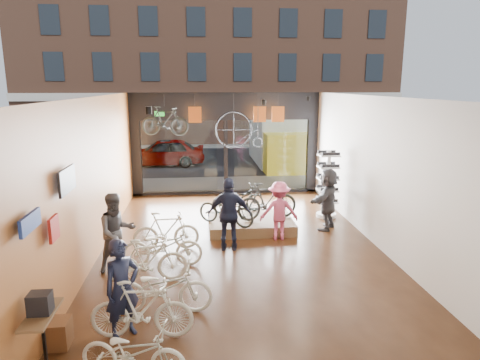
{
  "coord_description": "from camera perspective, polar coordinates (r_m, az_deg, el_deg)",
  "views": [
    {
      "loc": [
        -1.03,
        -9.94,
        4.07
      ],
      "look_at": [
        0.09,
        1.4,
        1.53
      ],
      "focal_mm": 32.0,
      "sensor_mm": 36.0,
      "label": 1
    }
  ],
  "objects": [
    {
      "name": "ground_plane",
      "position": [
        10.8,
        0.27,
        -9.68
      ],
      "size": [
        7.0,
        12.0,
        0.04
      ],
      "primitive_type": "cube",
      "color": "black",
      "rests_on": "ground"
    },
    {
      "name": "ceiling",
      "position": [
        10.0,
        0.29,
        11.13
      ],
      "size": [
        7.0,
        12.0,
        0.04
      ],
      "primitive_type": "cube",
      "color": "black",
      "rests_on": "ground"
    },
    {
      "name": "wall_left",
      "position": [
        10.48,
        -19.24,
        -0.1
      ],
      "size": [
        0.04,
        12.0,
        3.8
      ],
      "primitive_type": "cube",
      "color": "#AD6131",
      "rests_on": "ground"
    },
    {
      "name": "wall_right",
      "position": [
        11.15,
        18.58,
        0.68
      ],
      "size": [
        0.04,
        12.0,
        3.8
      ],
      "primitive_type": "cube",
      "color": "beige",
      "rests_on": "ground"
    },
    {
      "name": "wall_back",
      "position": [
        4.6,
        8.33,
        -15.74
      ],
      "size": [
        7.0,
        0.04,
        3.8
      ],
      "primitive_type": "cube",
      "color": "beige",
      "rests_on": "ground"
    },
    {
      "name": "storefront",
      "position": [
        16.13,
        -1.92,
        4.83
      ],
      "size": [
        7.0,
        0.26,
        3.8
      ],
      "primitive_type": null,
      "color": "black",
      "rests_on": "ground"
    },
    {
      "name": "exit_sign",
      "position": [
        15.92,
        -10.68,
        8.68
      ],
      "size": [
        0.35,
        0.06,
        0.18
      ],
      "primitive_type": "cube",
      "color": "#198C26",
      "rests_on": "storefront"
    },
    {
      "name": "street_road",
      "position": [
        25.3,
        -3.23,
        3.28
      ],
      "size": [
        30.0,
        18.0,
        0.02
      ],
      "primitive_type": "cube",
      "color": "black",
      "rests_on": "ground"
    },
    {
      "name": "sidewalk_near",
      "position": [
        17.64,
        -2.14,
        -0.58
      ],
      "size": [
        30.0,
        2.4,
        0.12
      ],
      "primitive_type": "cube",
      "color": "slate",
      "rests_on": "ground"
    },
    {
      "name": "sidewalk_far",
      "position": [
        29.24,
        -3.58,
        4.67
      ],
      "size": [
        30.0,
        2.0,
        0.12
      ],
      "primitive_type": "cube",
      "color": "slate",
      "rests_on": "ground"
    },
    {
      "name": "opposite_building",
      "position": [
        31.6,
        -3.94,
        17.87
      ],
      "size": [
        26.0,
        5.0,
        14.0
      ],
      "primitive_type": "cube",
      "color": "brown",
      "rests_on": "ground"
    },
    {
      "name": "street_car",
      "position": [
        22.27,
        -10.15,
        3.69
      ],
      "size": [
        4.15,
        1.67,
        1.41
      ],
      "primitive_type": "imported",
      "rotation": [
        0.0,
        0.0,
        -1.57
      ],
      "color": "gray",
      "rests_on": "street_road"
    },
    {
      "name": "box_truck",
      "position": [
        21.52,
        5.49,
        5.37
      ],
      "size": [
        2.35,
        7.06,
        2.78
      ],
      "primitive_type": null,
      "color": "silver",
      "rests_on": "street_road"
    },
    {
      "name": "floor_bike_0",
      "position": [
        6.64,
        -14.02,
        -21.36
      ],
      "size": [
        1.64,
        0.91,
        0.82
      ],
      "primitive_type": "imported",
      "rotation": [
        0.0,
        0.0,
        1.32
      ],
      "color": "beige",
      "rests_on": "ground_plane"
    },
    {
      "name": "floor_bike_1",
      "position": [
        7.42,
        -13.0,
        -16.48
      ],
      "size": [
        1.73,
        0.61,
        1.02
      ],
      "primitive_type": "imported",
      "rotation": [
        0.0,
        0.0,
        1.49
      ],
      "color": "beige",
      "rests_on": "ground_plane"
    },
    {
      "name": "floor_bike_2",
      "position": [
        8.1,
        -10.34,
        -13.99
      ],
      "size": [
        1.85,
        0.74,
        0.96
      ],
      "primitive_type": "imported",
      "rotation": [
        0.0,
        0.0,
        1.51
      ],
      "color": "beige",
      "rests_on": "ground_plane"
    },
    {
      "name": "floor_bike_3",
      "position": [
        9.26,
        -12.16,
        -10.46
      ],
      "size": [
        1.69,
        0.69,
        0.98
      ],
      "primitive_type": "imported",
      "rotation": [
        0.0,
        0.0,
        1.71
      ],
      "color": "beige",
      "rests_on": "ground_plane"
    },
    {
      "name": "floor_bike_4",
      "position": [
        10.01,
        -10.29,
        -8.69
      ],
      "size": [
        1.83,
        0.7,
        0.95
      ],
      "primitive_type": "imported",
      "rotation": [
        0.0,
        0.0,
        1.53
      ],
      "color": "beige",
      "rests_on": "ground_plane"
    },
    {
      "name": "floor_bike_5",
      "position": [
        10.93,
        -9.83,
        -6.72
      ],
      "size": [
        1.68,
        0.57,
        0.99
      ],
      "primitive_type": "imported",
      "rotation": [
        0.0,
        0.0,
        1.63
      ],
      "color": "beige",
      "rests_on": "ground_plane"
    },
    {
      "name": "display_platform",
      "position": [
        12.45,
        1.39,
        -5.79
      ],
      "size": [
        2.4,
        1.8,
        0.3
      ],
      "primitive_type": "cube",
      "color": "brown",
      "rests_on": "ground_plane"
    },
    {
      "name": "display_bike_left",
      "position": [
        11.72,
        -1.87,
        -3.91
      ],
      "size": [
        1.74,
        1.44,
        0.89
      ],
      "primitive_type": "imported",
      "rotation": [
        0.0,
        0.0,
        0.98
      ],
      "color": "#212724",
      "rests_on": "display_platform"
    },
    {
      "name": "display_bike_mid",
      "position": [
        12.2,
        3.67,
        -2.81
      ],
      "size": [
        1.86,
        0.89,
        1.08
      ],
      "primitive_type": "imported",
      "rotation": [
        0.0,
        0.0,
        1.79
      ],
      "color": "#212724",
      "rests_on": "display_platform"
    },
    {
      "name": "display_bike_right",
      "position": [
        12.89,
        -0.29,
        -2.49
      ],
      "size": [
        1.66,
        0.77,
        0.84
      ],
      "primitive_type": "imported",
      "rotation": [
        0.0,
        0.0,
        1.71
      ],
      "color": "#212724",
      "rests_on": "display_platform"
    },
    {
      "name": "customer_0",
      "position": [
        7.42,
        -15.44,
        -13.77
      ],
      "size": [
        0.73,
        0.69,
        1.67
      ],
      "primitive_type": "imported",
      "rotation": [
        0.0,
        0.0,
        0.66
      ],
      "color": "#161C33",
      "rests_on": "ground_plane"
    },
    {
      "name": "customer_1",
      "position": [
        9.91,
        -16.1,
        -6.69
      ],
      "size": [
        1.08,
        1.0,
        1.77
      ],
      "primitive_type": "imported",
      "rotation": [
        0.0,
        0.0,
        0.5
      ],
      "color": "#3F3F44",
      "rests_on": "ground_plane"
    },
    {
      "name": "customer_2",
      "position": [
        10.66,
        -1.41,
        -4.6
      ],
      "size": [
        1.13,
        0.57,
        1.85
      ],
      "primitive_type": "imported",
      "rotation": [
        0.0,
        0.0,
        3.03
      ],
      "color": "#161C33",
      "rests_on": "ground_plane"
    },
    {
      "name": "customer_3",
      "position": [
        11.46,
        5.22,
        -4.11
      ],
      "size": [
        1.06,
        0.65,
        1.58
      ],
      "primitive_type": "imported",
      "rotation": [
        0.0,
        0.0,
        3.08
      ],
      "color": "#CC4C72",
      "rests_on": "ground_plane"
    },
    {
      "name": "customer_5",
      "position": [
        12.46,
        11.6,
        -2.49
      ],
      "size": [
        1.36,
        1.66,
        1.78
      ],
      "primitive_type": "imported",
      "rotation": [
        0.0,
        0.0,
        4.11
      ],
      "color": "#3F3F44",
      "rests_on": "ground_plane"
    },
    {
      "name": "sunglasses_rack",
      "position": [
        13.56,
        11.59,
        -0.55
      ],
      "size": [
        0.75,
        0.68,
        2.11
      ],
      "primitive_type": null,
      "rotation": [
        0.0,
        0.0,
        -0.32
      ],
      "color": "white",
      "rests_on": "ground_plane"
    },
    {
      "name": "wall_merch",
      "position": [
        7.4,
        -24.1,
        -10.6
      ],
      "size": [
        0.4,
        2.4,
        2.6
      ],
      "primitive_type": null,
      "color": "navy",
      "rests_on": "wall_left"
    },
    {
      "name": "penny_farthing",
      "position": [
        14.92,
        0.19,
        6.53
      ],
      "size": [
        1.6,
        0.06,
        1.28
      ],
      "primitive_type": null,
      "color": "black",
      "rests_on": "ceiling"
    },
    {
      "name": "hung_bike",
      "position": [
        14.23,
        -10.0,
        7.77
      ],
      "size": [
        1.64,
        0.86,
        0.95
      ],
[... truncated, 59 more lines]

